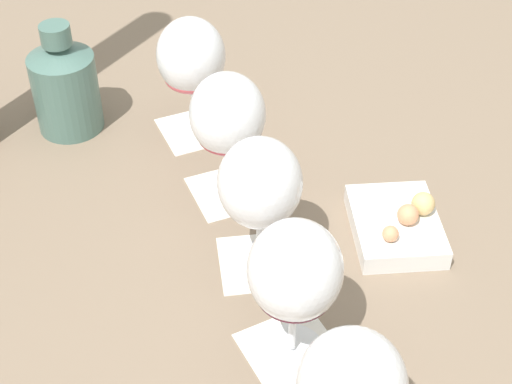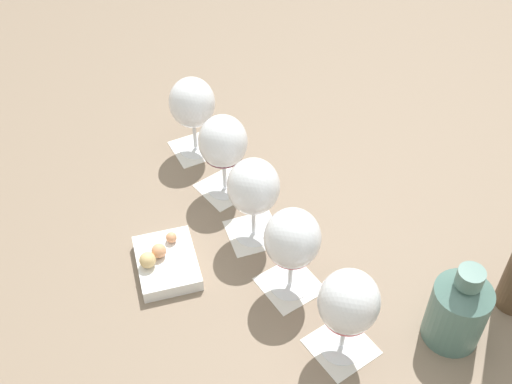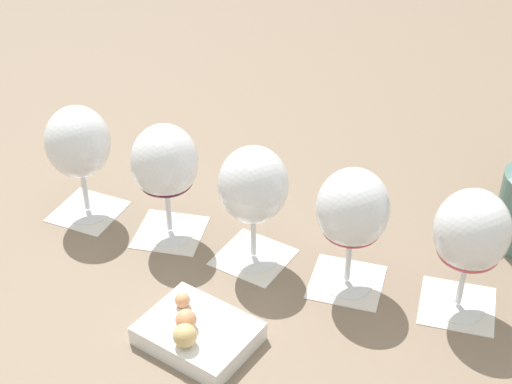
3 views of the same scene
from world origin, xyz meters
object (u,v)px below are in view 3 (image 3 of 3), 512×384
object	(u,v)px
wine_glass_2	(253,190)
wine_glass_1	(352,213)
wine_glass_3	(165,166)
snack_dish	(197,332)
wine_glass_4	(78,147)
wine_glass_0	(471,236)

from	to	relation	value
wine_glass_2	wine_glass_1	bearing A→B (deg)	147.06
wine_glass_1	wine_glass_3	size ratio (longest dim) A/B	1.00
wine_glass_1	snack_dish	xyz separation A→B (m)	(0.22, 0.07, -0.10)
wine_glass_3	wine_glass_4	distance (m)	0.14
wine_glass_0	snack_dish	distance (m)	0.36
wine_glass_3	snack_dish	world-z (taller)	wine_glass_3
wine_glass_0	wine_glass_2	bearing A→B (deg)	-30.75
wine_glass_2	snack_dish	bearing A→B (deg)	56.42
wine_glass_2	wine_glass_4	bearing A→B (deg)	-34.02
wine_glass_2	wine_glass_4	world-z (taller)	same
snack_dish	wine_glass_0	bearing A→B (deg)	-179.65
wine_glass_0	wine_glass_1	bearing A→B (deg)	-28.73
wine_glass_2	snack_dish	xyz separation A→B (m)	(0.10, 0.15, -0.10)
wine_glass_3	snack_dish	xyz separation A→B (m)	(-0.01, 0.23, -0.10)
wine_glass_4	wine_glass_1	bearing A→B (deg)	146.34
wine_glass_0	wine_glass_3	xyz separation A→B (m)	(0.36, -0.23, -0.00)
wine_glass_4	snack_dish	xyz separation A→B (m)	(-0.13, 0.31, -0.10)
snack_dish	wine_glass_4	bearing A→B (deg)	-66.57
wine_glass_0	snack_dish	world-z (taller)	wine_glass_0
wine_glass_4	snack_dish	world-z (taller)	wine_glass_4
wine_glass_2	wine_glass_4	size ratio (longest dim) A/B	1.00
wine_glass_1	snack_dish	world-z (taller)	wine_glass_1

